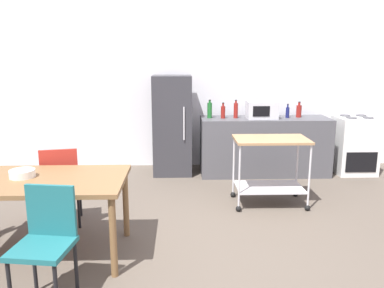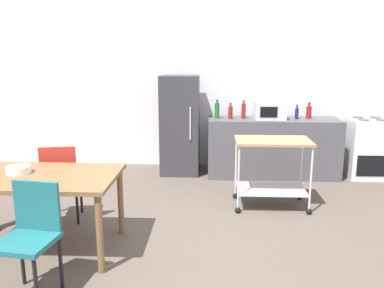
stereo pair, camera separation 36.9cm
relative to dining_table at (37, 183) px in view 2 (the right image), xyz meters
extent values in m
plane|color=brown|center=(1.68, -0.02, -0.67)|extent=(12.00, 12.00, 0.00)
cube|color=white|center=(1.68, 3.18, 0.78)|extent=(8.40, 0.12, 2.90)
cube|color=#4C4C51|center=(2.58, 2.58, -0.22)|extent=(2.00, 0.64, 0.90)
cube|color=brown|center=(0.00, 0.00, 0.06)|extent=(1.50, 0.90, 0.04)
cylinder|color=brown|center=(0.69, -0.39, -0.32)|extent=(0.06, 0.06, 0.71)
cylinder|color=brown|center=(0.69, 0.39, -0.32)|extent=(0.06, 0.06, 0.71)
cube|color=#B72D23|center=(-0.05, 0.73, -0.20)|extent=(0.47, 0.47, 0.04)
cube|color=#B72D23|center=(-0.01, 0.55, 0.02)|extent=(0.38, 0.10, 0.40)
cylinder|color=black|center=(0.08, 0.93, -0.45)|extent=(0.03, 0.03, 0.45)
cylinder|color=black|center=(-0.25, 0.86, -0.45)|extent=(0.03, 0.03, 0.45)
cylinder|color=black|center=(0.15, 0.60, -0.45)|extent=(0.03, 0.03, 0.45)
cylinder|color=black|center=(-0.18, 0.53, -0.45)|extent=(0.03, 0.03, 0.45)
cube|color=#1E666B|center=(0.25, -0.79, -0.20)|extent=(0.45, 0.45, 0.04)
cube|color=#1E666B|center=(0.27, -0.61, 0.02)|extent=(0.38, 0.08, 0.40)
cylinder|color=black|center=(0.39, -0.98, -0.45)|extent=(0.03, 0.03, 0.45)
cylinder|color=black|center=(0.10, -0.60, -0.45)|extent=(0.03, 0.03, 0.45)
cylinder|color=black|center=(0.44, -0.64, -0.45)|extent=(0.03, 0.03, 0.45)
cube|color=white|center=(4.03, 2.60, -0.22)|extent=(0.60, 0.60, 0.90)
cube|color=black|center=(4.03, 2.29, -0.42)|extent=(0.48, 0.01, 0.32)
cylinder|color=#47474C|center=(3.90, 2.48, 0.24)|extent=(0.16, 0.16, 0.02)
cylinder|color=#47474C|center=(4.16, 2.48, 0.24)|extent=(0.16, 0.16, 0.02)
cylinder|color=#47474C|center=(3.90, 2.72, 0.24)|extent=(0.16, 0.16, 0.02)
cylinder|color=#47474C|center=(4.16, 2.72, 0.24)|extent=(0.16, 0.16, 0.02)
cube|color=#333338|center=(1.13, 2.68, 0.10)|extent=(0.60, 0.60, 1.55)
cylinder|color=silver|center=(1.31, 2.36, 0.18)|extent=(0.02, 0.02, 0.50)
cube|color=#A37A51|center=(2.37, 1.25, 0.16)|extent=(0.90, 0.56, 0.03)
cube|color=silver|center=(2.37, 1.25, -0.45)|extent=(0.83, 0.52, 0.02)
cylinder|color=silver|center=(1.95, 1.00, -0.22)|extent=(0.02, 0.02, 0.76)
sphere|color=black|center=(1.95, 1.00, -0.64)|extent=(0.07, 0.07, 0.07)
cylinder|color=silver|center=(2.79, 1.00, -0.22)|extent=(0.02, 0.02, 0.76)
sphere|color=black|center=(2.79, 1.00, -0.64)|extent=(0.07, 0.07, 0.07)
cylinder|color=silver|center=(1.95, 1.50, -0.22)|extent=(0.02, 0.02, 0.76)
sphere|color=black|center=(1.95, 1.50, -0.64)|extent=(0.07, 0.07, 0.07)
cylinder|color=silver|center=(2.79, 1.50, -0.22)|extent=(0.02, 0.02, 0.76)
sphere|color=black|center=(2.79, 1.50, -0.64)|extent=(0.07, 0.07, 0.07)
cylinder|color=#1E6628|center=(1.71, 2.59, 0.35)|extent=(0.07, 0.07, 0.24)
cylinder|color=#1E6628|center=(1.71, 2.59, 0.48)|extent=(0.03, 0.03, 0.04)
cylinder|color=black|center=(1.71, 2.59, 0.51)|extent=(0.04, 0.04, 0.01)
cylinder|color=maroon|center=(1.92, 2.56, 0.32)|extent=(0.07, 0.07, 0.19)
cylinder|color=maroon|center=(1.92, 2.56, 0.44)|extent=(0.03, 0.03, 0.04)
cylinder|color=black|center=(1.92, 2.56, 0.47)|extent=(0.03, 0.03, 0.01)
cylinder|color=maroon|center=(2.12, 2.58, 0.34)|extent=(0.07, 0.07, 0.23)
cylinder|color=maroon|center=(2.12, 2.58, 0.48)|extent=(0.03, 0.03, 0.04)
cylinder|color=black|center=(2.12, 2.58, 0.50)|extent=(0.03, 0.03, 0.01)
cube|color=silver|center=(2.52, 2.55, 0.36)|extent=(0.46, 0.34, 0.26)
cube|color=black|center=(2.48, 2.38, 0.36)|extent=(0.25, 0.01, 0.16)
cylinder|color=navy|center=(2.93, 2.58, 0.31)|extent=(0.06, 0.06, 0.16)
cylinder|color=navy|center=(2.93, 2.58, 0.41)|extent=(0.03, 0.03, 0.04)
cylinder|color=black|center=(2.93, 2.58, 0.44)|extent=(0.03, 0.03, 0.01)
cylinder|color=maroon|center=(3.12, 2.63, 0.32)|extent=(0.08, 0.08, 0.19)
cylinder|color=maroon|center=(3.12, 2.63, 0.44)|extent=(0.04, 0.04, 0.05)
cylinder|color=black|center=(3.12, 2.63, 0.47)|extent=(0.04, 0.04, 0.01)
cylinder|color=white|center=(-0.19, 0.05, 0.11)|extent=(0.23, 0.23, 0.07)
camera|label=1|loc=(1.25, -3.42, 1.15)|focal=36.64mm
camera|label=2|loc=(1.62, -3.42, 1.15)|focal=36.64mm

